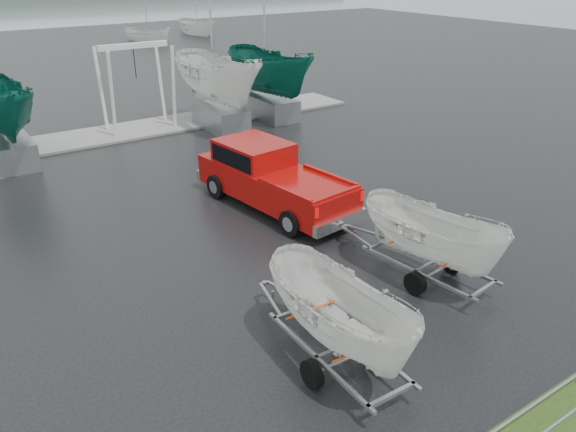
{
  "coord_description": "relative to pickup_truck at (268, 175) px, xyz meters",
  "views": [
    {
      "loc": [
        -5.78,
        -13.18,
        7.79
      ],
      "look_at": [
        2.2,
        -1.49,
        1.2
      ],
      "focal_mm": 35.0,
      "sensor_mm": 36.0,
      "label": 1
    }
  ],
  "objects": [
    {
      "name": "dock",
      "position": [
        -3.66,
        11.15,
        -1.03
      ],
      "size": [
        30.0,
        3.0,
        0.12
      ],
      "primitive_type": "cube",
      "color": "gray",
      "rests_on": "ground"
    },
    {
      "name": "boat_hoist",
      "position": [
        -0.27,
        11.15,
        1.59
      ],
      "size": [
        3.3,
        2.18,
        4.12
      ],
      "color": "silver",
      "rests_on": "ground"
    },
    {
      "name": "pickup_truck",
      "position": [
        0.0,
        0.0,
        0.0
      ],
      "size": [
        2.85,
        6.41,
        2.06
      ],
      "rotation": [
        0.0,
        0.0,
        0.12
      ],
      "color": "#930A08",
      "rests_on": "ground"
    },
    {
      "name": "keelboat_3",
      "position": [
        6.17,
        9.46,
        2.93
      ],
      "size": [
        2.52,
        3.2,
        10.69
      ],
      "color": "gray",
      "rests_on": "ground"
    },
    {
      "name": "moored_boat_2",
      "position": [
        11.84,
        40.96,
        -1.07
      ],
      "size": [
        2.88,
        2.9,
        10.83
      ],
      "rotation": [
        0.0,
        0.0,
        0.46
      ],
      "color": "silver",
      "rests_on": "ground"
    },
    {
      "name": "moored_boat_3",
      "position": [
        18.36,
        43.3,
        -1.07
      ],
      "size": [
        2.75,
        2.82,
        11.47
      ],
      "rotation": [
        0.0,
        0.0,
        6.23
      ],
      "color": "silver",
      "rests_on": "ground"
    },
    {
      "name": "keelboat_2",
      "position": [
        3.05,
        9.16,
        3.02
      ],
      "size": [
        2.57,
        3.2,
        10.75
      ],
      "color": "gray",
      "rests_on": "ground"
    },
    {
      "name": "trailer_hitched",
      "position": [
        0.78,
        -6.57,
        1.5
      ],
      "size": [
        1.84,
        3.71,
        4.73
      ],
      "rotation": [
        0.0,
        0.0,
        0.12
      ],
      "color": "gray",
      "rests_on": "ground"
    },
    {
      "name": "ground_plane",
      "position": [
        -3.66,
        -1.85,
        -1.08
      ],
      "size": [
        120.0,
        120.0,
        0.0
      ],
      "primitive_type": "plane",
      "color": "black",
      "rests_on": "ground"
    },
    {
      "name": "trailer_parked",
      "position": [
        -3.34,
        -7.93,
        1.51
      ],
      "size": [
        1.8,
        3.63,
        4.76
      ],
      "rotation": [
        0.0,
        0.0,
        -0.03
      ],
      "color": "gray",
      "rests_on": "ground"
    }
  ]
}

